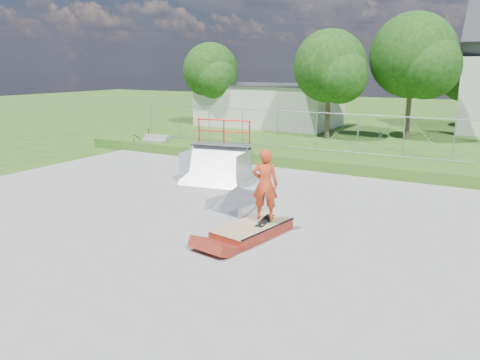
% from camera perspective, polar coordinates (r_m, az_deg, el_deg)
% --- Properties ---
extents(ground, '(120.00, 120.00, 0.00)m').
position_cam_1_polar(ground, '(13.69, -6.41, -5.07)').
color(ground, '#275919').
rests_on(ground, ground).
extents(concrete_pad, '(20.00, 16.00, 0.04)m').
position_cam_1_polar(concrete_pad, '(13.68, -6.41, -5.00)').
color(concrete_pad, gray).
rests_on(concrete_pad, ground).
extents(grass_berm, '(24.00, 3.00, 0.50)m').
position_cam_1_polar(grass_berm, '(21.80, 8.23, 2.59)').
color(grass_berm, '#275919').
rests_on(grass_berm, ground).
extents(grind_box, '(1.49, 2.43, 0.34)m').
position_cam_1_polar(grind_box, '(12.41, 1.53, -6.16)').
color(grind_box, maroon).
rests_on(grind_box, concrete_pad).
extents(quarter_pipe, '(2.64, 2.34, 2.34)m').
position_cam_1_polar(quarter_pipe, '(17.89, -3.09, 3.31)').
color(quarter_pipe, '#9A9CA2').
rests_on(quarter_pipe, concrete_pad).
extents(flat_bank_ramp, '(1.71, 1.78, 0.44)m').
position_cam_1_polar(flat_bank_ramp, '(14.66, -0.27, -2.82)').
color(flat_bank_ramp, '#9A9CA2').
rests_on(flat_bank_ramp, concrete_pad).
extents(skateboard, '(0.24, 0.80, 0.13)m').
position_cam_1_polar(skateboard, '(12.49, 3.01, -5.01)').
color(skateboard, black).
rests_on(skateboard, grind_box).
extents(skater, '(0.79, 0.64, 1.87)m').
position_cam_1_polar(skater, '(12.23, 3.07, -0.85)').
color(skater, '#CD401C').
rests_on(skater, grind_box).
extents(concrete_stairs, '(1.50, 1.60, 0.80)m').
position_cam_1_polar(concrete_stairs, '(25.38, -10.68, 4.40)').
color(concrete_stairs, gray).
rests_on(concrete_stairs, ground).
extents(chain_link_fence, '(20.00, 0.06, 1.80)m').
position_cam_1_polar(chain_link_fence, '(22.54, 9.25, 5.88)').
color(chain_link_fence, gray).
rests_on(chain_link_fence, grass_berm).
extents(utility_building_flat, '(10.00, 6.00, 3.00)m').
position_cam_1_polar(utility_building_flat, '(36.17, 3.59, 9.05)').
color(utility_building_flat, silver).
rests_on(utility_building_flat, ground).
extents(tree_left_near, '(4.76, 4.48, 6.65)m').
position_cam_1_polar(tree_left_near, '(29.84, 11.22, 13.13)').
color(tree_left_near, brown).
rests_on(tree_left_near, ground).
extents(tree_center, '(5.44, 5.12, 7.60)m').
position_cam_1_polar(tree_center, '(30.70, 20.78, 13.67)').
color(tree_center, brown).
rests_on(tree_center, ground).
extents(tree_left_far, '(4.42, 4.16, 6.18)m').
position_cam_1_polar(tree_left_far, '(36.01, -3.43, 12.92)').
color(tree_left_far, brown).
rests_on(tree_left_far, ground).
extents(tree_back_mid, '(4.08, 3.84, 5.70)m').
position_cam_1_polar(tree_back_mid, '(38.44, 26.16, 11.17)').
color(tree_back_mid, brown).
rests_on(tree_back_mid, ground).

